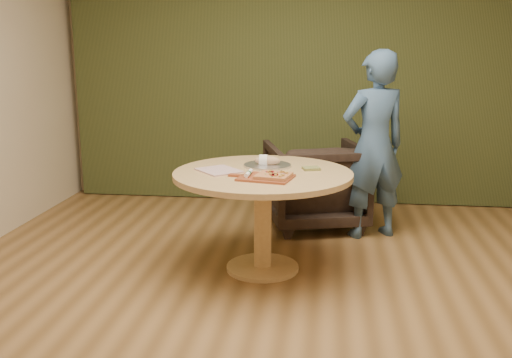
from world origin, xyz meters
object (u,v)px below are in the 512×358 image
object	(u,v)px
pizza_paddle	(264,178)
flatbread_pizza	(274,176)
bread_roll	(266,161)
pedestal_table	(263,191)
armchair	(315,180)
serving_tray	(267,165)
cutlery_roll	(249,173)
person_standing	(374,146)

from	to	relation	value
pizza_paddle	flatbread_pizza	bearing A→B (deg)	0.40
pizza_paddle	bread_roll	size ratio (longest dim) A/B	2.43
pedestal_table	armchair	xyz separation A→B (m)	(0.35, 1.14, -0.18)
pizza_paddle	flatbread_pizza	xyz separation A→B (m)	(0.07, -0.01, 0.02)
pizza_paddle	serving_tray	world-z (taller)	serving_tray
serving_tray	bread_roll	size ratio (longest dim) A/B	1.84
cutlery_roll	armchair	size ratio (longest dim) A/B	0.23
pedestal_table	armchair	world-z (taller)	armchair
armchair	person_standing	bearing A→B (deg)	139.16
flatbread_pizza	person_standing	size ratio (longest dim) A/B	0.16
pizza_paddle	cutlery_roll	world-z (taller)	cutlery_roll
pizza_paddle	flatbread_pizza	world-z (taller)	flatbread_pizza
pedestal_table	bread_roll	size ratio (longest dim) A/B	6.72
flatbread_pizza	serving_tray	size ratio (longest dim) A/B	0.73
pizza_paddle	cutlery_roll	distance (m)	0.12
flatbread_pizza	serving_tray	xyz separation A→B (m)	(-0.09, 0.43, -0.02)
pizza_paddle	armchair	distance (m)	1.43
pedestal_table	bread_roll	distance (m)	0.27
pizza_paddle	person_standing	size ratio (longest dim) A/B	0.29
pedestal_table	cutlery_roll	size ratio (longest dim) A/B	6.52
armchair	person_standing	xyz separation A→B (m)	(0.50, -0.24, 0.37)
pizza_paddle	serving_tray	xyz separation A→B (m)	(-0.02, 0.42, -0.00)
pedestal_table	pizza_paddle	size ratio (longest dim) A/B	2.76
serving_tray	person_standing	size ratio (longest dim) A/B	0.22
pizza_paddle	bread_roll	distance (m)	0.42
cutlery_roll	serving_tray	world-z (taller)	cutlery_roll
pedestal_table	bread_roll	bearing A→B (deg)	88.80
pizza_paddle	person_standing	distance (m)	1.39
flatbread_pizza	bread_roll	distance (m)	0.44
flatbread_pizza	cutlery_roll	world-z (taller)	flatbread_pizza
cutlery_roll	serving_tray	bearing A→B (deg)	80.55
pizza_paddle	serving_tray	distance (m)	0.42
pedestal_table	cutlery_roll	distance (m)	0.27
flatbread_pizza	cutlery_roll	xyz separation A→B (m)	(-0.18, 0.04, 0.00)
pedestal_table	cutlery_roll	bearing A→B (deg)	-111.12
flatbread_pizza	person_standing	xyz separation A→B (m)	(0.75, 1.14, 0.03)
flatbread_pizza	pedestal_table	bearing A→B (deg)	113.08
bread_roll	person_standing	world-z (taller)	person_standing
flatbread_pizza	armchair	xyz separation A→B (m)	(0.25, 1.37, -0.35)
pedestal_table	serving_tray	size ratio (longest dim) A/B	3.64
cutlery_roll	bread_roll	xyz separation A→B (m)	(0.08, 0.39, 0.01)
bread_roll	armchair	xyz separation A→B (m)	(0.35, 0.94, -0.36)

